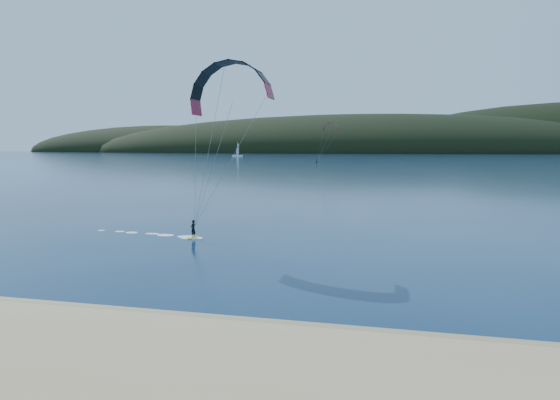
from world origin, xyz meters
name	(u,v)px	position (x,y,z in m)	size (l,w,h in m)	color
ground	(98,363)	(0.00, 0.00, 0.00)	(1800.00, 1800.00, 0.00)	#071D39
wet_sand	(157,320)	(0.00, 4.50, 0.05)	(220.00, 2.50, 0.10)	olive
headland	(394,153)	(0.63, 745.28, 0.00)	(1200.00, 310.00, 140.00)	black
kitesurfer_near	(227,111)	(-2.15, 20.28, 10.40)	(18.98, 6.99, 13.22)	yellow
kitesurfer_far	(331,132)	(-19.92, 207.18, 14.64)	(11.47, 6.40, 17.19)	yellow
sailboat	(238,155)	(-125.91, 395.94, 0.95)	(9.01, 5.86, 12.93)	white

